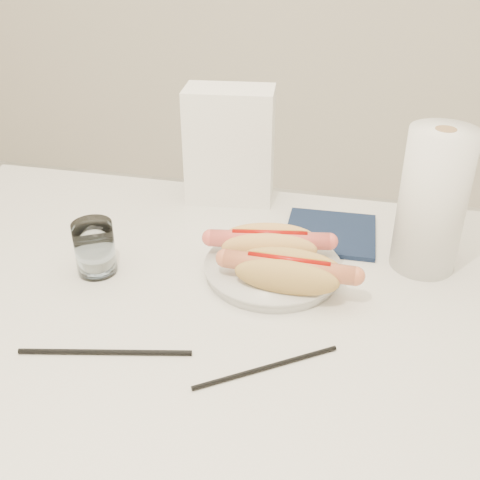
% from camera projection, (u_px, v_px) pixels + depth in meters
% --- Properties ---
extents(table, '(1.20, 0.80, 0.75)m').
position_uv_depth(table, '(203.00, 327.00, 0.93)').
color(table, silver).
rests_on(table, ground).
extents(plate, '(0.27, 0.27, 0.02)m').
position_uv_depth(plate, '(273.00, 270.00, 0.94)').
color(plate, silver).
rests_on(plate, table).
extents(hotdog_left, '(0.20, 0.10, 0.05)m').
position_uv_depth(hotdog_left, '(269.00, 244.00, 0.95)').
color(hotdog_left, '#E9AE5D').
rests_on(hotdog_left, plate).
extents(hotdog_right, '(0.20, 0.08, 0.05)m').
position_uv_depth(hotdog_right, '(288.00, 272.00, 0.88)').
color(hotdog_right, tan).
rests_on(hotdog_right, plate).
extents(water_glass, '(0.06, 0.06, 0.09)m').
position_uv_depth(water_glass, '(95.00, 248.00, 0.93)').
color(water_glass, silver).
rests_on(water_glass, table).
extents(chopstick_near, '(0.23, 0.06, 0.01)m').
position_uv_depth(chopstick_near, '(105.00, 352.00, 0.78)').
color(chopstick_near, black).
rests_on(chopstick_near, table).
extents(chopstick_far, '(0.17, 0.12, 0.01)m').
position_uv_depth(chopstick_far, '(267.00, 367.00, 0.75)').
color(chopstick_far, black).
rests_on(chopstick_far, table).
extents(napkin_box, '(0.18, 0.11, 0.23)m').
position_uv_depth(napkin_box, '(230.00, 145.00, 1.14)').
color(napkin_box, white).
rests_on(napkin_box, table).
extents(navy_napkin, '(0.17, 0.17, 0.01)m').
position_uv_depth(navy_napkin, '(330.00, 233.00, 1.06)').
color(navy_napkin, '#111D37').
rests_on(navy_napkin, table).
extents(paper_towel_roll, '(0.13, 0.13, 0.24)m').
position_uv_depth(paper_towel_roll, '(433.00, 201.00, 0.91)').
color(paper_towel_roll, white).
rests_on(paper_towel_roll, table).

